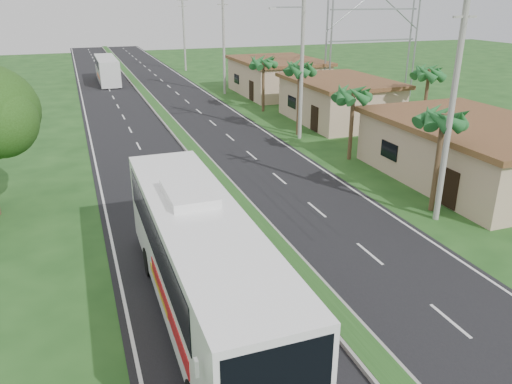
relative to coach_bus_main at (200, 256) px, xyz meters
name	(u,v)px	position (x,y,z in m)	size (l,w,h in m)	color
ground	(294,268)	(4.27, 1.89, -2.33)	(180.00, 180.00, 0.00)	#1C4418
road_asphalt	(186,142)	(4.27, 21.89, -2.32)	(14.00, 160.00, 0.02)	black
median_strip	(186,140)	(4.27, 21.89, -2.23)	(1.20, 160.00, 0.18)	gray
lane_edge_left	(93,150)	(-2.43, 21.89, -2.33)	(0.12, 160.00, 0.01)	silver
lane_edge_right	(268,134)	(10.97, 21.89, -2.33)	(0.12, 160.00, 0.01)	silver
shop_near	(472,151)	(18.27, 7.89, -0.56)	(8.60, 12.60, 3.52)	tan
shop_mid	(339,100)	(18.27, 23.89, -0.48)	(7.60, 10.60, 3.67)	tan
shop_far	(277,76)	(18.27, 37.89, -0.40)	(8.60, 11.60, 3.82)	tan
palm_verge_a	(443,119)	(13.27, 4.89, 2.41)	(2.40, 2.40, 5.45)	#473321
palm_verge_b	(354,94)	(13.67, 13.89, 2.02)	(2.40, 2.40, 5.05)	#473321
palm_verge_c	(300,69)	(13.07, 20.89, 2.79)	(2.40, 2.40, 5.85)	#473321
palm_verge_d	(263,62)	(13.57, 29.89, 2.21)	(2.40, 2.40, 5.25)	#473321
palm_behind_shop	(429,73)	(21.77, 16.89, 2.60)	(2.40, 2.40, 5.65)	#473321
utility_pole_a	(452,104)	(12.77, 3.89, 3.34)	(1.60, 0.28, 11.00)	gray
utility_pole_b	(302,55)	(12.74, 19.89, 3.92)	(3.20, 0.28, 12.00)	gray
utility_pole_c	(224,41)	(12.77, 39.89, 3.34)	(1.60, 0.28, 11.00)	gray
utility_pole_d	(184,32)	(12.77, 59.89, 3.09)	(1.60, 0.28, 10.50)	gray
billboard_lattice	(373,32)	(26.27, 31.89, 4.49)	(10.18, 1.18, 12.07)	gray
coach_bus_main	(200,256)	(0.00, 0.00, 0.00)	(2.83, 13.14, 4.25)	white
coach_bus_far	(107,69)	(1.11, 52.34, -0.57)	(2.39, 10.67, 3.11)	silver
motorcyclist	(195,184)	(2.27, 10.43, -1.47)	(1.85, 1.16, 2.37)	black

